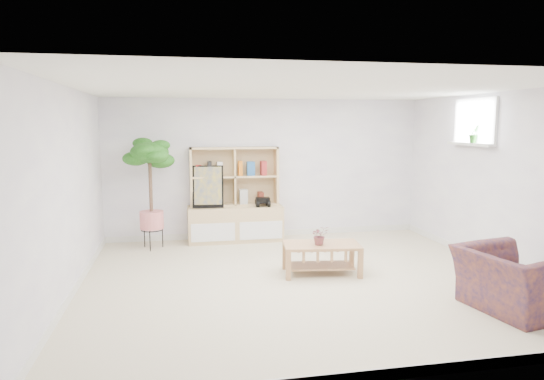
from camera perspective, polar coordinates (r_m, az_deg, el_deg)
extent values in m
cube|color=tan|center=(6.29, 3.52, -10.50)|extent=(5.50, 5.00, 0.01)
cube|color=white|center=(5.99, 3.72, 11.87)|extent=(5.50, 5.00, 0.01)
cube|color=white|center=(8.45, -0.67, 2.54)|extent=(5.50, 0.01, 2.40)
cube|color=white|center=(3.69, 13.49, -4.49)|extent=(5.50, 0.01, 2.40)
cube|color=white|center=(5.96, -22.91, -0.27)|extent=(0.01, 5.00, 2.40)
cube|color=white|center=(7.22, 25.24, 0.91)|extent=(0.01, 5.00, 2.40)
cube|color=white|center=(7.63, 22.30, 5.02)|extent=(0.14, 1.00, 0.04)
imported|color=#296D33|center=(6.37, 5.63, -5.33)|extent=(0.24, 0.21, 0.25)
imported|color=#141642|center=(5.77, 26.51, -9.08)|extent=(1.06, 1.16, 0.75)
imported|color=#145311|center=(7.56, 22.68, 6.13)|extent=(0.17, 0.15, 0.26)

